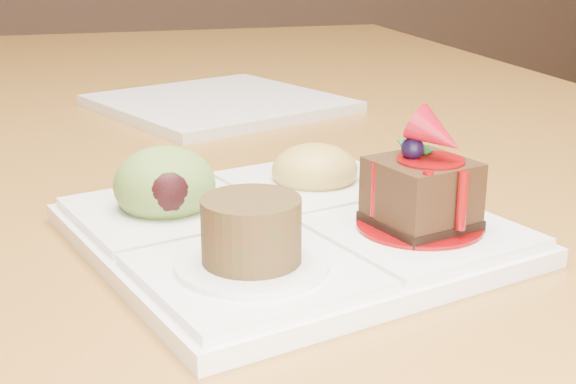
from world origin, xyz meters
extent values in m
cube|color=olive|center=(0.00, 0.00, 0.73)|extent=(1.00, 1.80, 0.04)
cylinder|color=olive|center=(0.44, 0.84, 0.35)|extent=(0.06, 0.06, 0.71)
cube|color=white|center=(-0.03, -0.32, 0.76)|extent=(0.31, 0.31, 0.01)
cube|color=white|center=(0.04, -0.36, 0.77)|extent=(0.14, 0.14, 0.01)
cube|color=white|center=(-0.07, -0.39, 0.77)|extent=(0.14, 0.14, 0.01)
cube|color=white|center=(-0.10, -0.28, 0.77)|extent=(0.14, 0.14, 0.01)
cube|color=white|center=(0.01, -0.24, 0.77)|extent=(0.14, 0.14, 0.01)
cylinder|color=#6F0406|center=(0.04, -0.36, 0.77)|extent=(0.08, 0.08, 0.00)
cube|color=black|center=(0.04, -0.36, 0.77)|extent=(0.07, 0.07, 0.01)
cube|color=black|center=(0.04, -0.36, 0.79)|extent=(0.07, 0.07, 0.04)
cylinder|color=#6F0406|center=(0.04, -0.36, 0.81)|extent=(0.04, 0.04, 0.00)
sphere|color=black|center=(0.04, -0.35, 0.82)|extent=(0.01, 0.01, 0.01)
cone|color=maroon|center=(0.05, -0.36, 0.83)|extent=(0.04, 0.05, 0.04)
cube|color=#124B18|center=(0.05, -0.35, 0.82)|extent=(0.02, 0.02, 0.01)
cube|color=#124B18|center=(0.04, -0.34, 0.82)|extent=(0.01, 0.01, 0.01)
cylinder|color=#6F0406|center=(0.03, -0.39, 0.79)|extent=(0.01, 0.01, 0.04)
cylinder|color=#6F0406|center=(0.06, -0.39, 0.79)|extent=(0.01, 0.01, 0.04)
cylinder|color=#6F0406|center=(0.02, -0.35, 0.79)|extent=(0.01, 0.01, 0.03)
cylinder|color=white|center=(-0.07, -0.39, 0.77)|extent=(0.09, 0.09, 0.00)
cylinder|color=#4A2115|center=(-0.07, -0.39, 0.79)|extent=(0.06, 0.06, 0.04)
cylinder|color=#4E2710|center=(-0.07, -0.39, 0.80)|extent=(0.05, 0.05, 0.00)
ellipsoid|color=olive|center=(-0.10, -0.28, 0.78)|extent=(0.07, 0.07, 0.05)
ellipsoid|color=black|center=(-0.10, -0.30, 0.79)|extent=(0.03, 0.02, 0.03)
ellipsoid|color=#A4873B|center=(0.01, -0.24, 0.78)|extent=(0.06, 0.06, 0.04)
cube|color=#E24510|center=(0.03, -0.24, 0.78)|extent=(0.02, 0.02, 0.02)
cube|color=#376A17|center=(0.02, -0.23, 0.78)|extent=(0.02, 0.02, 0.02)
cube|color=#E24510|center=(0.01, -0.23, 0.78)|extent=(0.02, 0.02, 0.01)
cube|color=#376A17|center=(-0.01, -0.24, 0.78)|extent=(0.02, 0.02, 0.02)
cube|color=#E24510|center=(0.00, -0.25, 0.78)|extent=(0.02, 0.02, 0.01)
cube|color=#376A17|center=(0.01, -0.25, 0.78)|extent=(0.02, 0.02, 0.01)
cube|color=#E24510|center=(0.02, -0.25, 0.78)|extent=(0.02, 0.02, 0.01)
cube|color=white|center=(0.00, 0.11, 0.76)|extent=(0.32, 0.32, 0.01)
camera|label=1|loc=(-0.16, -0.79, 0.94)|focal=50.00mm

